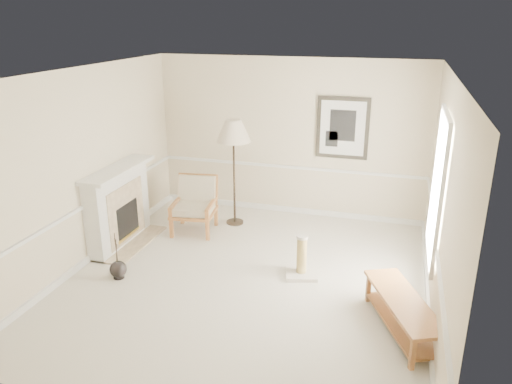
% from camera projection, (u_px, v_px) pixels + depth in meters
% --- Properties ---
extents(ground, '(5.50, 5.50, 0.00)m').
position_uv_depth(ground, '(246.00, 280.00, 7.15)').
color(ground, silver).
rests_on(ground, ground).
extents(room, '(5.04, 5.54, 2.92)m').
position_uv_depth(room, '(257.00, 153.00, 6.55)').
color(room, beige).
rests_on(room, ground).
extents(fireplace, '(0.64, 1.64, 1.31)m').
position_uv_depth(fireplace, '(119.00, 207.00, 8.09)').
color(fireplace, white).
rests_on(fireplace, ground).
extents(floor_vase, '(0.25, 0.25, 0.72)m').
position_uv_depth(floor_vase, '(118.00, 270.00, 7.15)').
color(floor_vase, black).
rests_on(floor_vase, ground).
extents(armchair, '(0.81, 0.85, 0.95)m').
position_uv_depth(armchair, '(195.00, 202.00, 8.68)').
color(armchair, '#A45F34').
rests_on(armchair, ground).
extents(floor_lamp, '(0.77, 0.77, 1.90)m').
position_uv_depth(floor_lamp, '(234.00, 134.00, 8.54)').
color(floor_lamp, black).
rests_on(floor_lamp, ground).
extents(bench, '(1.02, 1.55, 0.43)m').
position_uv_depth(bench, '(403.00, 310.00, 5.90)').
color(bench, '#A45F34').
rests_on(bench, ground).
extents(scratching_post, '(0.55, 0.55, 0.63)m').
position_uv_depth(scratching_post, '(301.00, 263.00, 7.21)').
color(scratching_post, beige).
rests_on(scratching_post, ground).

